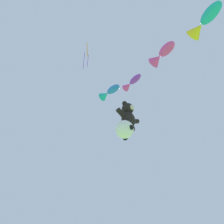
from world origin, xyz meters
name	(u,v)px	position (x,y,z in m)	size (l,w,h in m)	color
teddy_bear_kite	(128,116)	(2.50, 4.22, 7.39)	(1.95, 0.86, 1.98)	black
soccer_ball_kite	(125,129)	(1.91, 4.04, 6.16)	(1.11, 1.10, 1.02)	white
fish_kite_cobalt	(109,92)	(2.96, 6.44, 11.08)	(0.75, 1.97, 0.74)	blue
fish_kite_violet	(131,83)	(2.87, 4.02, 10.35)	(0.76, 1.70, 0.55)	purple
fish_kite_magenta	(161,54)	(2.34, 1.22, 10.34)	(1.05, 1.81, 0.76)	#E53F9E
fish_kite_teal	(204,22)	(2.18, -1.35, 10.32)	(1.38, 1.97, 0.80)	#19ADB2
diamond_kite	(87,51)	(-0.24, 5.40, 12.33)	(0.82, 1.04, 2.93)	orange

